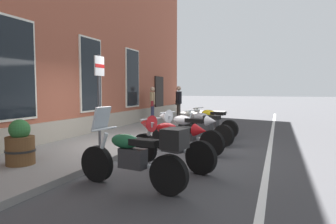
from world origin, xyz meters
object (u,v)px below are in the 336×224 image
at_px(pedestrian_dark_jacket, 179,101).
at_px(motorcycle_grey_naked, 203,127).
at_px(motorcycle_green_touring, 136,155).
at_px(motorcycle_white_sport, 183,130).
at_px(motorcycle_red_sport, 168,140).
at_px(parking_sign, 99,90).
at_px(pedestrian_tan_coat, 152,102).
at_px(motorcycle_yellow_naked, 210,122).
at_px(barrel_planter, 20,145).

bearing_deg(pedestrian_dark_jacket, motorcycle_grey_naked, -154.08).
xyz_separation_m(motorcycle_green_touring, motorcycle_white_sport, (2.99, 0.15, 0.04)).
xyz_separation_m(motorcycle_red_sport, parking_sign, (0.18, 1.72, 1.02)).
height_order(pedestrian_tan_coat, pedestrian_dark_jacket, pedestrian_dark_jacket).
xyz_separation_m(motorcycle_grey_naked, motorcycle_yellow_naked, (1.48, 0.11, -0.00)).
height_order(motorcycle_red_sport, motorcycle_yellow_naked, motorcycle_red_sport).
height_order(motorcycle_grey_naked, parking_sign, parking_sign).
relative_size(motorcycle_grey_naked, barrel_planter, 2.10).
height_order(motorcycle_red_sport, pedestrian_dark_jacket, pedestrian_dark_jacket).
relative_size(motorcycle_green_touring, parking_sign, 0.91).
xyz_separation_m(motorcycle_yellow_naked, pedestrian_tan_coat, (2.66, 3.29, 0.54)).
distance_m(motorcycle_white_sport, barrel_planter, 3.73).
bearing_deg(motorcycle_green_touring, barrel_planter, 85.54).
bearing_deg(barrel_planter, motorcycle_green_touring, -94.46).
distance_m(motorcycle_green_touring, motorcycle_grey_naked, 4.34).
xyz_separation_m(motorcycle_red_sport, pedestrian_dark_jacket, (7.80, 2.33, 0.47)).
bearing_deg(motorcycle_red_sport, parking_sign, 84.16).
relative_size(motorcycle_white_sport, pedestrian_dark_jacket, 1.27).
bearing_deg(motorcycle_green_touring, motorcycle_grey_naked, -0.71).
xyz_separation_m(motorcycle_grey_naked, barrel_planter, (-4.13, 2.68, 0.03)).
xyz_separation_m(motorcycle_yellow_naked, parking_sign, (-4.21, 1.66, 1.11)).
height_order(motorcycle_red_sport, pedestrian_tan_coat, pedestrian_tan_coat).
bearing_deg(parking_sign, motorcycle_grey_naked, -32.93).
distance_m(motorcycle_white_sport, pedestrian_dark_jacket, 6.62).
height_order(motorcycle_green_touring, barrel_planter, motorcycle_green_touring).
bearing_deg(motorcycle_green_touring, motorcycle_white_sport, 2.93).
bearing_deg(motorcycle_white_sport, barrel_planter, 138.35).
bearing_deg(motorcycle_yellow_naked, pedestrian_dark_jacket, 33.60).
distance_m(motorcycle_white_sport, motorcycle_yellow_naked, 2.83).
distance_m(pedestrian_tan_coat, barrel_planter, 8.32).
bearing_deg(motorcycle_red_sport, motorcycle_yellow_naked, 0.82).
xyz_separation_m(pedestrian_tan_coat, parking_sign, (-6.87, -1.63, 0.57)).
distance_m(motorcycle_yellow_naked, barrel_planter, 6.18).
xyz_separation_m(motorcycle_green_touring, barrel_planter, (0.21, 2.63, -0.03)).
bearing_deg(motorcycle_red_sport, pedestrian_tan_coat, 25.46).
bearing_deg(motorcycle_green_touring, pedestrian_tan_coat, 21.55).
bearing_deg(pedestrian_tan_coat, motorcycle_red_sport, -154.54).
relative_size(motorcycle_white_sport, barrel_planter, 2.34).
height_order(motorcycle_white_sport, motorcycle_grey_naked, motorcycle_white_sport).
relative_size(motorcycle_white_sport, motorcycle_grey_naked, 1.11).
xyz_separation_m(motorcycle_grey_naked, parking_sign, (-2.73, 1.77, 1.11)).
bearing_deg(motorcycle_grey_naked, motorcycle_yellow_naked, 4.28).
relative_size(motorcycle_yellow_naked, barrel_planter, 2.18).
height_order(motorcycle_green_touring, motorcycle_white_sport, motorcycle_green_touring).
height_order(motorcycle_yellow_naked, barrel_planter, barrel_planter).
relative_size(motorcycle_green_touring, motorcycle_white_sport, 0.98).
bearing_deg(pedestrian_tan_coat, motorcycle_grey_naked, -140.59).
bearing_deg(motorcycle_grey_naked, parking_sign, 147.07).
xyz_separation_m(motorcycle_red_sport, motorcycle_yellow_naked, (4.39, 0.06, -0.09)).
height_order(motorcycle_grey_naked, barrel_planter, barrel_planter).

